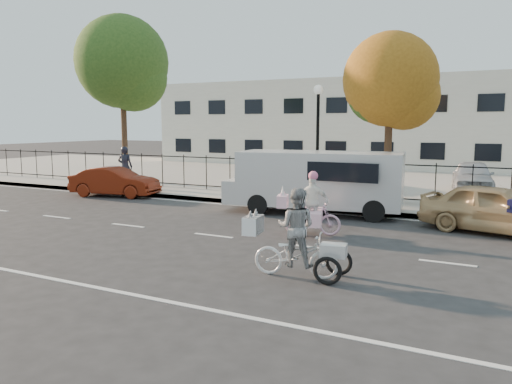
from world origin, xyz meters
The scene contains 20 objects.
ground centered at (0.00, 0.00, 0.00)m, with size 120.00×120.00×0.00m, color #333334.
road_markings centered at (0.00, 0.00, 0.01)m, with size 60.00×9.52×0.01m, color silver, non-canonical shape.
curb centered at (0.00, 5.05, 0.07)m, with size 60.00×0.10×0.15m, color #A8A399.
sidewalk centered at (0.00, 6.10, 0.07)m, with size 60.00×2.20×0.15m, color #A8A399.
parking_lot centered at (0.00, 15.00, 0.07)m, with size 60.00×15.60×0.15m, color #A8A399.
iron_fence centered at (0.00, 7.20, 0.90)m, with size 58.00×0.06×1.50m, color black, non-canonical shape.
building centered at (0.00, 25.00, 3.00)m, with size 34.00×10.00×6.00m, color silver.
lamppost centered at (0.50, 6.80, 3.11)m, with size 0.36×0.36×4.33m.
street_sign centered at (-1.85, 6.80, 1.42)m, with size 0.85×0.06×1.80m.
zebra_trike centered at (3.40, -2.38, 0.69)m, with size 2.10×0.97×1.79m.
unicorn_bike centered at (2.35, 1.28, 0.65)m, with size 1.79×1.29×1.77m.
white_van centered at (1.33, 4.50, 1.16)m, with size 6.12×2.72×2.09m.
red_sedan centered at (-7.62, 4.50, 0.61)m, with size 1.29×3.71×1.22m, color #621B0B.
gold_sedan centered at (6.84, 3.80, 0.69)m, with size 1.62×4.04×1.38m, color tan.
pedestrian centered at (-8.54, 6.21, 1.08)m, with size 0.68×0.44×1.86m, color black.
lot_car_b centered at (-2.13, 10.30, 0.81)m, with size 2.18×4.73×1.32m, color silver.
lot_car_c centered at (-0.21, 10.49, 0.79)m, with size 1.35×3.88×1.28m, color #4D4F55.
lot_car_d centered at (5.75, 11.46, 0.82)m, with size 1.58×3.94×1.34m, color #B4B6BC.
tree_west centered at (-9.94, 8.03, 5.80)m, with size 4.51×4.51×8.28m.
tree_mid centered at (3.13, 7.72, 4.47)m, with size 3.52×3.48×6.39m.
Camera 1 is at (7.04, -11.34, 3.03)m, focal length 35.00 mm.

